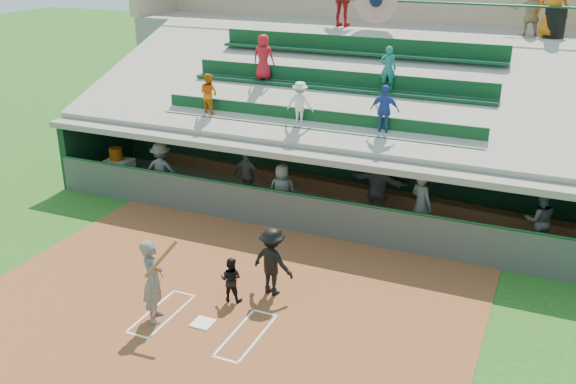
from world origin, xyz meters
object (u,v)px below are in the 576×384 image
at_px(home_plate, 203,323).
at_px(trash_bin, 555,22).
at_px(batter_at_plate, 153,280).
at_px(water_cooler, 116,154).
at_px(catcher, 231,279).
at_px(white_table, 120,171).

distance_m(home_plate, trash_bin, 14.74).
height_order(batter_at_plate, water_cooler, batter_at_plate).
xyz_separation_m(home_plate, batter_at_plate, (-1.00, -0.23, 0.92)).
bearing_deg(batter_at_plate, home_plate, 12.84).
height_order(catcher, trash_bin, trash_bin).
xyz_separation_m(catcher, water_cooler, (-6.96, 5.06, 0.47)).
xyz_separation_m(home_plate, water_cooler, (-6.86, 6.16, 0.97)).
xyz_separation_m(home_plate, trash_bin, (5.68, 12.63, 5.06)).
bearing_deg(catcher, batter_at_plate, 42.88).
relative_size(home_plate, water_cooler, 1.05).
distance_m(batter_at_plate, water_cooler, 8.66).
bearing_deg(catcher, water_cooler, -43.38).
distance_m(white_table, trash_bin, 14.80).
distance_m(home_plate, white_table, 9.20).
xyz_separation_m(home_plate, white_table, (-6.80, 6.19, 0.39)).
xyz_separation_m(water_cooler, trash_bin, (12.54, 6.47, 4.09)).
distance_m(catcher, trash_bin, 13.60).
height_order(batter_at_plate, trash_bin, trash_bin).
xyz_separation_m(white_table, water_cooler, (-0.06, -0.03, 0.59)).
relative_size(white_table, water_cooler, 2.12).
distance_m(catcher, water_cooler, 8.62).
distance_m(batter_at_plate, catcher, 1.77).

